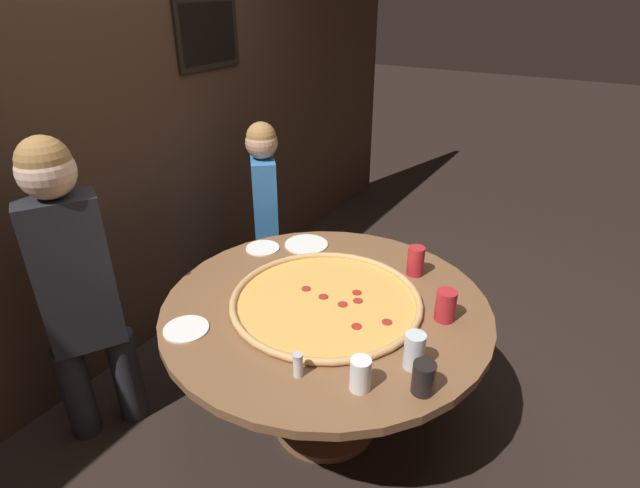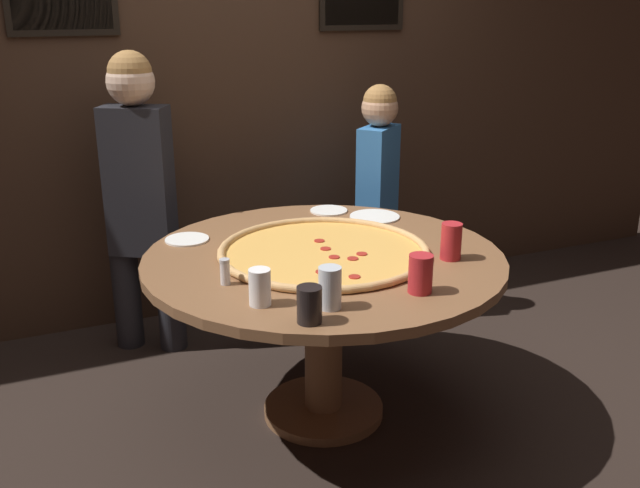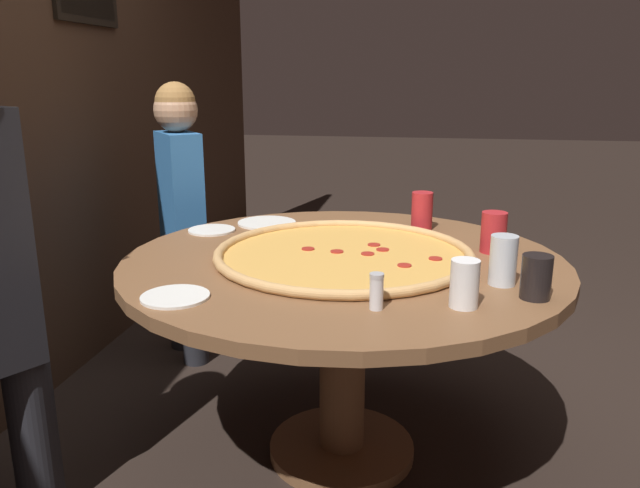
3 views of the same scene
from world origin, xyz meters
TOP-DOWN VIEW (x-y plane):
  - ground_plane at (0.00, 0.00)m, footprint 24.00×24.00m
  - dining_table at (0.00, 0.00)m, footprint 1.47×1.47m
  - giant_pizza at (0.00, -0.00)m, footprint 0.86×0.86m
  - drink_cup_beside_pizza at (-0.30, -0.57)m, footprint 0.08×0.08m
  - drink_cup_far_right at (0.15, -0.49)m, footprint 0.09×0.09m
  - drink_cup_front_edge at (-0.40, -0.37)m, footprint 0.08×0.08m
  - drink_cup_far_left at (-0.19, -0.49)m, footprint 0.08×0.08m
  - drink_cup_near_left at (0.44, -0.25)m, footprint 0.08×0.08m
  - white_plate_beside_cup at (-0.47, 0.40)m, footprint 0.19×0.19m
  - white_plate_far_back at (0.43, 0.38)m, footprint 0.24×0.24m
  - white_plate_near_front at (0.27, 0.56)m, footprint 0.18×0.18m
  - condiment_shaker at (-0.46, -0.15)m, footprint 0.04×0.04m
  - diner_side_left at (0.70, 0.85)m, footprint 0.33×0.30m

SIDE VIEW (x-z plane):
  - ground_plane at x=0.00m, z-range 0.00..0.00m
  - dining_table at x=0.00m, z-range 0.23..0.97m
  - diner_side_left at x=0.70m, z-range 0.09..1.39m
  - white_plate_beside_cup at x=-0.47m, z-range 0.74..0.75m
  - white_plate_far_back at x=0.43m, z-range 0.74..0.75m
  - white_plate_near_front at x=0.27m, z-range 0.74..0.75m
  - giant_pizza at x=0.00m, z-range 0.74..0.77m
  - condiment_shaker at x=-0.46m, z-range 0.74..0.84m
  - drink_cup_beside_pizza at x=-0.30m, z-range 0.74..0.86m
  - drink_cup_front_edge at x=-0.40m, z-range 0.74..0.87m
  - drink_cup_far_right at x=0.15m, z-range 0.74..0.88m
  - drink_cup_far_left at x=-0.19m, z-range 0.74..0.89m
  - drink_cup_near_left at x=0.44m, z-range 0.74..0.89m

